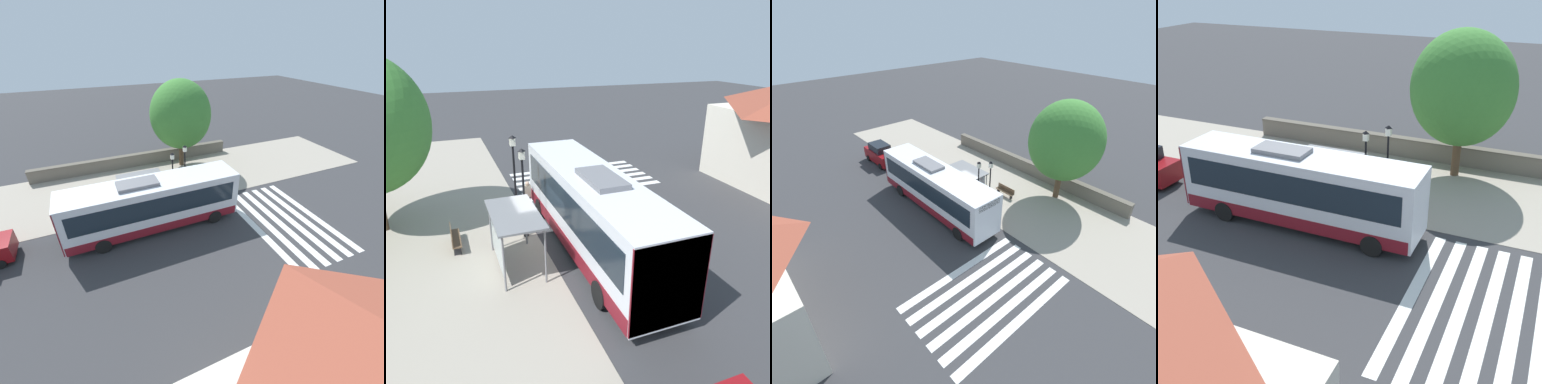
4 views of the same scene
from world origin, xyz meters
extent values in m
plane|color=#353538|center=(0.00, 0.00, 0.00)|extent=(120.00, 120.00, 0.00)
cube|color=#9E9384|center=(-4.50, 0.00, 0.01)|extent=(9.00, 44.00, 0.02)
cube|color=silver|center=(5.00, 5.39, 0.00)|extent=(9.00, 0.50, 0.01)
cube|color=silver|center=(5.00, 6.34, 0.00)|extent=(9.00, 0.50, 0.01)
cube|color=silver|center=(5.00, 7.29, 0.00)|extent=(9.00, 0.50, 0.01)
cube|color=silver|center=(5.00, 8.24, 0.00)|extent=(9.00, 0.50, 0.01)
cube|color=silver|center=(5.00, 9.19, 0.00)|extent=(9.00, 0.50, 0.01)
cube|color=silver|center=(5.00, 10.14, 0.00)|extent=(9.00, 0.50, 0.01)
cube|color=#6B6356|center=(-8.55, 0.00, 0.60)|extent=(0.50, 20.00, 1.20)
cube|color=#5B5449|center=(-8.55, 0.00, 1.24)|extent=(0.60, 20.00, 0.08)
cube|color=silver|center=(1.91, -1.14, 2.01)|extent=(2.55, 11.71, 3.13)
cube|color=black|center=(1.91, -1.14, 2.42)|extent=(2.59, 10.78, 1.38)
cube|color=maroon|center=(1.91, -1.14, 0.76)|extent=(2.59, 11.48, 0.63)
cube|color=maroon|center=(1.91, -6.96, 2.01)|extent=(2.59, 0.06, 3.00)
cube|color=black|center=(1.91, 4.68, 3.27)|extent=(1.91, 0.08, 0.44)
cube|color=slate|center=(1.91, -2.02, 3.69)|extent=(1.27, 2.58, 0.22)
cylinder|color=black|center=(0.72, 2.96, 0.50)|extent=(0.30, 1.00, 1.00)
cylinder|color=black|center=(3.11, 2.96, 0.50)|extent=(0.30, 1.00, 1.00)
cylinder|color=black|center=(0.72, -4.77, 0.50)|extent=(0.30, 1.00, 1.00)
cylinder|color=black|center=(3.11, -4.77, 0.50)|extent=(0.30, 1.00, 1.00)
cylinder|color=slate|center=(-0.65, -2.77, 1.16)|extent=(0.08, 0.08, 2.33)
cylinder|color=slate|center=(-0.65, 0.39, 1.16)|extent=(0.08, 0.08, 2.33)
cylinder|color=slate|center=(-2.21, -2.77, 1.16)|extent=(0.08, 0.08, 2.33)
cylinder|color=slate|center=(-2.21, 0.39, 1.16)|extent=(0.08, 0.08, 2.33)
cube|color=slate|center=(-1.43, -1.19, 2.37)|extent=(1.86, 3.45, 0.08)
cube|color=silver|center=(-2.19, -1.19, 1.28)|extent=(0.03, 2.84, 1.86)
cylinder|color=#2D3347|center=(0.24, 4.03, 0.40)|extent=(0.12, 0.12, 0.81)
cylinder|color=#2D3347|center=(0.40, 4.03, 0.40)|extent=(0.12, 0.12, 0.81)
cube|color=gray|center=(0.32, 4.03, 1.13)|extent=(0.34, 0.22, 0.65)
sphere|color=tan|center=(0.32, 4.03, 1.57)|extent=(0.22, 0.22, 0.22)
cube|color=brown|center=(-3.68, 1.25, 0.45)|extent=(0.40, 1.83, 0.06)
cube|color=brown|center=(-3.85, 1.25, 0.68)|extent=(0.04, 1.83, 0.40)
cube|color=black|center=(-3.68, 0.52, 0.23)|extent=(0.32, 0.06, 0.45)
cube|color=black|center=(-3.68, 1.99, 0.23)|extent=(0.32, 0.06, 0.45)
cylinder|color=black|center=(-0.67, 2.23, 0.08)|extent=(0.24, 0.24, 0.16)
cylinder|color=black|center=(-0.67, 2.23, 2.09)|extent=(0.10, 0.10, 4.19)
cube|color=silver|center=(-0.67, 2.23, 4.36)|extent=(0.24, 0.24, 0.35)
pyramid|color=black|center=(-0.67, 2.23, 4.61)|extent=(0.28, 0.28, 0.14)
cylinder|color=black|center=(-0.51, 1.16, 0.08)|extent=(0.24, 0.24, 0.16)
cylinder|color=black|center=(-0.51, 1.16, 1.91)|extent=(0.10, 0.10, 3.83)
cube|color=silver|center=(-0.51, 1.16, 4.00)|extent=(0.24, 0.24, 0.35)
pyramid|color=black|center=(-0.51, 1.16, 4.25)|extent=(0.28, 0.28, 0.14)
cylinder|color=brown|center=(-6.92, 4.31, 1.79)|extent=(0.48, 0.48, 3.59)
ellipsoid|color=#3D7F33|center=(-6.92, 4.31, 5.19)|extent=(5.84, 5.84, 6.42)
cylinder|color=black|center=(0.41, -10.46, 0.32)|extent=(0.22, 0.64, 0.64)
cylinder|color=black|center=(2.09, -10.46, 0.32)|extent=(0.22, 0.64, 0.64)
camera|label=1|loc=(16.12, -4.37, 11.64)|focal=24.00mm
camera|label=2|loc=(-3.82, -14.48, 8.63)|focal=35.00mm
camera|label=3|loc=(13.67, 15.62, 14.25)|focal=28.00mm
camera|label=4|loc=(19.59, 9.22, 11.69)|focal=45.00mm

